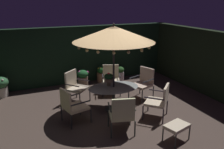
# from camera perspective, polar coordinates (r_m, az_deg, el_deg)

# --- Properties ---
(ground_plane) EXTENTS (7.97, 6.86, 0.02)m
(ground_plane) POSITION_cam_1_polar(r_m,az_deg,el_deg) (7.16, -0.37, -9.58)
(ground_plane) COLOR #473831
(hedge_backdrop_rear) EXTENTS (7.97, 0.30, 2.27)m
(hedge_backdrop_rear) POSITION_cam_1_polar(r_m,az_deg,el_deg) (9.71, -7.96, 4.77)
(hedge_backdrop_rear) COLOR black
(hedge_backdrop_rear) RESTS_ON ground_plane
(hedge_backdrop_right) EXTENTS (0.30, 6.86, 2.27)m
(hedge_backdrop_right) POSITION_cam_1_polar(r_m,az_deg,el_deg) (8.87, 23.10, 2.30)
(hedge_backdrop_right) COLOR black
(hedge_backdrop_right) RESTS_ON ground_plane
(patio_dining_table) EXTENTS (1.56, 1.11, 0.75)m
(patio_dining_table) POSITION_cam_1_polar(r_m,az_deg,el_deg) (7.19, 0.39, -4.06)
(patio_dining_table) COLOR #2C2D2B
(patio_dining_table) RESTS_ON ground_plane
(patio_umbrella) EXTENTS (2.35, 2.35, 2.64)m
(patio_umbrella) POSITION_cam_1_polar(r_m,az_deg,el_deg) (6.75, 0.42, 9.73)
(patio_umbrella) COLOR #2F282B
(patio_umbrella) RESTS_ON ground_plane
(centerpiece_planter) EXTENTS (0.28, 0.28, 0.41)m
(centerpiece_planter) POSITION_cam_1_polar(r_m,az_deg,el_deg) (7.16, -0.83, -0.84)
(centerpiece_planter) COLOR #7F684D
(centerpiece_planter) RESTS_ON patio_dining_table
(patio_chair_north) EXTENTS (0.88, 0.88, 1.00)m
(patio_chair_north) POSITION_cam_1_polar(r_m,az_deg,el_deg) (6.85, 11.41, -5.88)
(patio_chair_north) COLOR #312933
(patio_chair_north) RESTS_ON ground_plane
(patio_chair_northeast) EXTENTS (0.79, 0.80, 1.04)m
(patio_chair_northeast) POSITION_cam_1_polar(r_m,az_deg,el_deg) (8.16, 7.59, -1.61)
(patio_chair_northeast) COLOR #2B2F35
(patio_chair_northeast) RESTS_ON ground_plane
(patio_chair_east) EXTENTS (0.80, 0.78, 1.02)m
(patio_chair_east) POSITION_cam_1_polar(r_m,az_deg,el_deg) (8.51, -0.26, -0.67)
(patio_chair_east) COLOR #292B2F
(patio_chair_east) RESTS_ON ground_plane
(patio_chair_southeast) EXTENTS (0.85, 0.84, 1.05)m
(patio_chair_southeast) POSITION_cam_1_polar(r_m,az_deg,el_deg) (7.85, -8.94, -2.43)
(patio_chair_southeast) COLOR #322B2F
(patio_chair_southeast) RESTS_ON ground_plane
(patio_chair_south) EXTENTS (0.75, 0.76, 0.99)m
(patio_chair_south) POSITION_cam_1_polar(r_m,az_deg,el_deg) (6.54, -9.65, -7.11)
(patio_chair_south) COLOR #2A2A2D
(patio_chair_south) RESTS_ON ground_plane
(patio_chair_southwest) EXTENTS (0.75, 0.73, 1.02)m
(patio_chair_southwest) POSITION_cam_1_polar(r_m,az_deg,el_deg) (5.94, 2.45, -9.27)
(patio_chair_southwest) COLOR #29322D
(patio_chair_southwest) RESTS_ON ground_plane
(ottoman_footrest) EXTENTS (0.67, 0.54, 0.42)m
(ottoman_footrest) POSITION_cam_1_polar(r_m,az_deg,el_deg) (5.97, 15.34, -12.02)
(ottoman_footrest) COLOR #2D312E
(ottoman_footrest) RESTS_ON ground_plane
(potted_plant_right_near) EXTENTS (0.46, 0.45, 0.64)m
(potted_plant_right_near) POSITION_cam_1_polar(r_m,az_deg,el_deg) (9.36, -7.06, -0.70)
(potted_plant_right_near) COLOR #816855
(potted_plant_right_near) RESTS_ON ground_plane
(potted_plant_front_corner) EXTENTS (0.38, 0.38, 0.58)m
(potted_plant_front_corner) POSITION_cam_1_polar(r_m,az_deg,el_deg) (10.00, 1.87, 0.37)
(potted_plant_front_corner) COLOR silver
(potted_plant_front_corner) RESTS_ON ground_plane
(potted_plant_left_far) EXTENTS (0.41, 0.41, 0.65)m
(potted_plant_left_far) POSITION_cam_1_polar(r_m,az_deg,el_deg) (9.80, -2.50, 0.18)
(potted_plant_left_far) COLOR #8B6347
(potted_plant_left_far) RESTS_ON ground_plane
(potted_plant_left_near) EXTENTS (0.59, 0.59, 0.72)m
(potted_plant_left_near) POSITION_cam_1_polar(r_m,az_deg,el_deg) (9.13, -25.34, -2.45)
(potted_plant_left_near) COLOR beige
(potted_plant_left_near) RESTS_ON ground_plane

